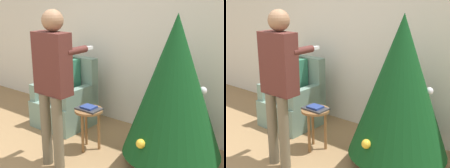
# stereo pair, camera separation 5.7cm
# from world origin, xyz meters

# --- Properties ---
(wall_back) EXTENTS (8.00, 0.06, 2.70)m
(wall_back) POSITION_xyz_m (0.00, 2.23, 1.35)
(wall_back) COLOR silver
(wall_back) RESTS_ON ground_plane
(christmas_tree) EXTENTS (1.14, 1.14, 1.76)m
(christmas_tree) POSITION_xyz_m (1.02, 1.48, 0.97)
(christmas_tree) COLOR brown
(christmas_tree) RESTS_ON ground_plane
(armchair) EXTENTS (0.77, 0.71, 1.03)m
(armchair) POSITION_xyz_m (-0.81, 1.61, 0.35)
(armchair) COLOR gray
(armchair) RESTS_ON ground_plane
(person_seated) EXTENTS (0.36, 0.46, 1.22)m
(person_seated) POSITION_xyz_m (-0.81, 1.58, 0.67)
(person_seated) COLOR #6B604C
(person_seated) RESTS_ON ground_plane
(person_standing) EXTENTS (0.44, 0.57, 1.80)m
(person_standing) POSITION_xyz_m (-0.06, 0.69, 1.09)
(person_standing) COLOR #6B604C
(person_standing) RESTS_ON ground_plane
(side_stool) EXTENTS (0.36, 0.36, 0.54)m
(side_stool) POSITION_xyz_m (0.00, 1.20, 0.44)
(side_stool) COLOR olive
(side_stool) RESTS_ON ground_plane
(laptop) EXTENTS (0.31, 0.21, 0.02)m
(laptop) POSITION_xyz_m (0.00, 1.20, 0.55)
(laptop) COLOR #38383D
(laptop) RESTS_ON side_stool
(book) EXTENTS (0.18, 0.15, 0.02)m
(book) POSITION_xyz_m (0.00, 1.20, 0.58)
(book) COLOR navy
(book) RESTS_ON laptop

